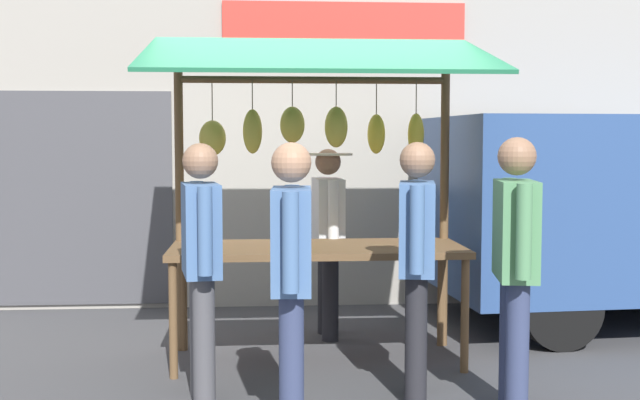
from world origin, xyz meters
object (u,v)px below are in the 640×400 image
object	(u,v)px
market_stall	(314,158)
shopper_in_grey_tee	(515,254)
vendor_with_sunhat	(328,227)
shopper_with_shopping_bag	(292,266)
shopper_with_ponytail	(201,253)
shopper_in_striped_shirt	(417,251)

from	to	relation	value
market_stall	shopper_in_grey_tee	world-z (taller)	market_stall
vendor_with_sunhat	shopper_with_shopping_bag	size ratio (longest dim) A/B	0.96
market_stall	vendor_with_sunhat	world-z (taller)	market_stall
shopper_with_ponytail	shopper_with_shopping_bag	bearing A→B (deg)	-146.75
vendor_with_sunhat	shopper_with_shopping_bag	world-z (taller)	shopper_with_shopping_bag
shopper_in_striped_shirt	shopper_with_ponytail	xyz separation A→B (m)	(1.37, -0.06, -0.00)
market_stall	shopper_in_striped_shirt	world-z (taller)	market_stall
vendor_with_sunhat	shopper_in_grey_tee	distance (m)	2.26
shopper_with_shopping_bag	shopper_in_striped_shirt	distance (m)	0.99
vendor_with_sunhat	shopper_in_grey_tee	world-z (taller)	shopper_in_grey_tee
market_stall	shopper_with_shopping_bag	size ratio (longest dim) A/B	1.50
shopper_in_grey_tee	shopper_with_ponytail	distance (m)	1.96
shopper_in_striped_shirt	shopper_with_ponytail	bearing A→B (deg)	98.27
market_stall	shopper_in_grey_tee	distance (m)	1.83
shopper_in_grey_tee	shopper_with_ponytail	xyz separation A→B (m)	(1.92, -0.39, -0.03)
shopper_in_striped_shirt	shopper_in_grey_tee	bearing A→B (deg)	-110.51
market_stall	shopper_in_striped_shirt	size ratio (longest dim) A/B	1.50
vendor_with_sunhat	shopper_with_shopping_bag	xyz separation A→B (m)	(0.40, 2.27, 0.03)
market_stall	shopper_in_grey_tee	xyz separation A→B (m)	(-1.14, 1.33, -0.55)
shopper_with_shopping_bag	shopper_in_striped_shirt	xyz separation A→B (m)	(-0.82, -0.56, -0.00)
market_stall	shopper_with_shopping_bag	xyz separation A→B (m)	(0.23, 1.56, -0.58)
shopper_with_shopping_bag	vendor_with_sunhat	bearing A→B (deg)	-6.84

